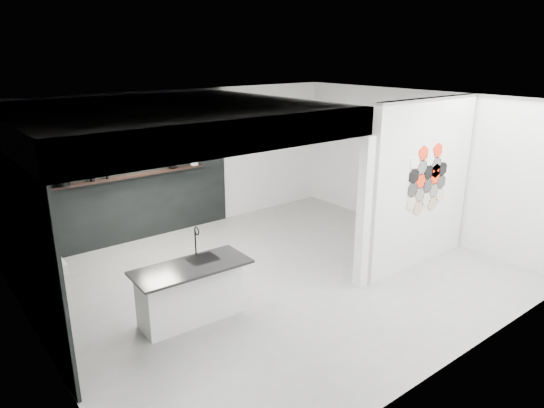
{
  "coord_description": "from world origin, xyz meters",
  "views": [
    {
      "loc": [
        -4.48,
        -5.52,
        3.5
      ],
      "look_at": [
        0.1,
        0.3,
        1.15
      ],
      "focal_mm": 32.0,
      "sensor_mm": 36.0,
      "label": 1
    }
  ],
  "objects_px": {
    "partition_panel": "(422,184)",
    "kettle": "(172,164)",
    "stockpot": "(62,180)",
    "bottle_dark": "(107,175)",
    "utensil_cup": "(92,178)",
    "wall_basin": "(46,265)",
    "glass_vase": "(195,162)",
    "kitchen_island": "(191,291)",
    "glass_bowl": "(195,162)"
  },
  "relations": [
    {
      "from": "partition_panel",
      "to": "wall_basin",
      "type": "xyz_separation_m",
      "value": [
        -5.46,
        1.8,
        -0.55
      ]
    },
    {
      "from": "kettle",
      "to": "bottle_dark",
      "type": "height_order",
      "value": "kettle"
    },
    {
      "from": "kitchen_island",
      "to": "utensil_cup",
      "type": "bearing_deg",
      "value": 94.87
    },
    {
      "from": "partition_panel",
      "to": "wall_basin",
      "type": "height_order",
      "value": "partition_panel"
    },
    {
      "from": "stockpot",
      "to": "glass_vase",
      "type": "bearing_deg",
      "value": 0.0
    },
    {
      "from": "glass_vase",
      "to": "bottle_dark",
      "type": "bearing_deg",
      "value": 180.0
    },
    {
      "from": "wall_basin",
      "to": "utensil_cup",
      "type": "distance_m",
      "value": 2.52
    },
    {
      "from": "kettle",
      "to": "glass_vase",
      "type": "bearing_deg",
      "value": 18.12
    },
    {
      "from": "glass_bowl",
      "to": "partition_panel",
      "type": "bearing_deg",
      "value": -61.77
    },
    {
      "from": "wall_basin",
      "to": "kettle",
      "type": "height_order",
      "value": "kettle"
    },
    {
      "from": "partition_panel",
      "to": "glass_bowl",
      "type": "distance_m",
      "value": 4.39
    },
    {
      "from": "partition_panel",
      "to": "kettle",
      "type": "distance_m",
      "value": 4.64
    },
    {
      "from": "kettle",
      "to": "utensil_cup",
      "type": "bearing_deg",
      "value": -161.88
    },
    {
      "from": "wall_basin",
      "to": "bottle_dark",
      "type": "height_order",
      "value": "bottle_dark"
    },
    {
      "from": "partition_panel",
      "to": "bottle_dark",
      "type": "relative_size",
      "value": 20.12
    },
    {
      "from": "stockpot",
      "to": "bottle_dark",
      "type": "bearing_deg",
      "value": 0.0
    },
    {
      "from": "stockpot",
      "to": "glass_vase",
      "type": "relative_size",
      "value": 1.88
    },
    {
      "from": "utensil_cup",
      "to": "glass_vase",
      "type": "bearing_deg",
      "value": 0.0
    },
    {
      "from": "stockpot",
      "to": "utensil_cup",
      "type": "bearing_deg",
      "value": 0.0
    },
    {
      "from": "wall_basin",
      "to": "kitchen_island",
      "type": "bearing_deg",
      "value": -35.1
    },
    {
      "from": "wall_basin",
      "to": "glass_vase",
      "type": "distance_m",
      "value": 4.0
    },
    {
      "from": "kettle",
      "to": "bottle_dark",
      "type": "bearing_deg",
      "value": -161.88
    },
    {
      "from": "partition_panel",
      "to": "kitchen_island",
      "type": "height_order",
      "value": "partition_panel"
    },
    {
      "from": "glass_vase",
      "to": "utensil_cup",
      "type": "distance_m",
      "value": 2.04
    },
    {
      "from": "kettle",
      "to": "wall_basin",
      "type": "bearing_deg",
      "value": -126.36
    },
    {
      "from": "wall_basin",
      "to": "stockpot",
      "type": "distance_m",
      "value": 2.31
    },
    {
      "from": "glass_vase",
      "to": "utensil_cup",
      "type": "relative_size",
      "value": 1.22
    },
    {
      "from": "wall_basin",
      "to": "stockpot",
      "type": "relative_size",
      "value": 2.6
    },
    {
      "from": "kitchen_island",
      "to": "stockpot",
      "type": "bearing_deg",
      "value": 103.8
    },
    {
      "from": "kettle",
      "to": "glass_vase",
      "type": "height_order",
      "value": "kettle"
    },
    {
      "from": "kettle",
      "to": "glass_bowl",
      "type": "xyz_separation_m",
      "value": [
        0.5,
        0.0,
        -0.03
      ]
    },
    {
      "from": "partition_panel",
      "to": "glass_bowl",
      "type": "relative_size",
      "value": 17.97
    },
    {
      "from": "partition_panel",
      "to": "utensil_cup",
      "type": "bearing_deg",
      "value": 136.76
    },
    {
      "from": "partition_panel",
      "to": "utensil_cup",
      "type": "distance_m",
      "value": 5.64
    },
    {
      "from": "glass_bowl",
      "to": "utensil_cup",
      "type": "bearing_deg",
      "value": 180.0
    },
    {
      "from": "partition_panel",
      "to": "stockpot",
      "type": "relative_size",
      "value": 12.14
    },
    {
      "from": "partition_panel",
      "to": "kettle",
      "type": "xyz_separation_m",
      "value": [
        -2.57,
        3.87,
        0.0
      ]
    },
    {
      "from": "kitchen_island",
      "to": "glass_vase",
      "type": "height_order",
      "value": "glass_vase"
    },
    {
      "from": "stockpot",
      "to": "glass_vase",
      "type": "xyz_separation_m",
      "value": [
        2.53,
        0.0,
        -0.03
      ]
    },
    {
      "from": "partition_panel",
      "to": "wall_basin",
      "type": "bearing_deg",
      "value": 161.77
    },
    {
      "from": "bottle_dark",
      "to": "partition_panel",
      "type": "bearing_deg",
      "value": -45.16
    },
    {
      "from": "kettle",
      "to": "utensil_cup",
      "type": "distance_m",
      "value": 1.54
    },
    {
      "from": "kitchen_island",
      "to": "glass_vase",
      "type": "relative_size",
      "value": 12.75
    },
    {
      "from": "stockpot",
      "to": "kettle",
      "type": "xyz_separation_m",
      "value": [
        2.03,
        0.0,
        -0.01
      ]
    },
    {
      "from": "wall_basin",
      "to": "bottle_dark",
      "type": "bearing_deg",
      "value": 51.85
    },
    {
      "from": "partition_panel",
      "to": "glass_vase",
      "type": "distance_m",
      "value": 4.39
    },
    {
      "from": "glass_vase",
      "to": "utensil_cup",
      "type": "xyz_separation_m",
      "value": [
        -2.04,
        0.0,
        -0.01
      ]
    },
    {
      "from": "kettle",
      "to": "utensil_cup",
      "type": "height_order",
      "value": "kettle"
    },
    {
      "from": "partition_panel",
      "to": "kettle",
      "type": "height_order",
      "value": "partition_panel"
    },
    {
      "from": "wall_basin",
      "to": "utensil_cup",
      "type": "height_order",
      "value": "utensil_cup"
    }
  ]
}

